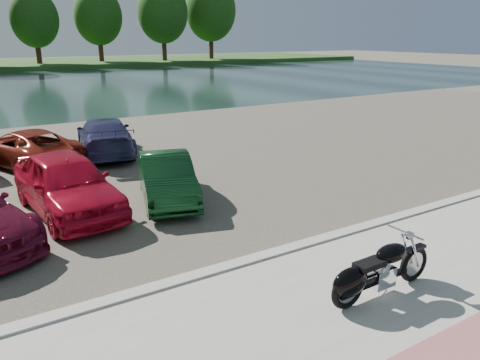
{
  "coord_description": "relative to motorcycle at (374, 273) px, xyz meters",
  "views": [
    {
      "loc": [
        -5.72,
        -5.03,
        4.39
      ],
      "look_at": [
        -0.12,
        3.94,
        1.1
      ],
      "focal_mm": 35.0,
      "sensor_mm": 36.0,
      "label": 1
    }
  ],
  "objects": [
    {
      "name": "kerb",
      "position": [
        0.08,
        2.25,
        -0.49
      ],
      "size": [
        60.0,
        0.3,
        0.14
      ],
      "primitive_type": "cube",
      "color": "#A3A29A",
      "rests_on": "ground"
    },
    {
      "name": "parking_lot",
      "position": [
        0.08,
        11.25,
        -0.54
      ],
      "size": [
        60.0,
        18.0,
        0.04
      ],
      "primitive_type": "cube",
      "color": "#464138",
      "rests_on": "ground"
    },
    {
      "name": "ground",
      "position": [
        0.08,
        0.25,
        -0.56
      ],
      "size": [
        200.0,
        200.0,
        0.0
      ],
      "primitive_type": "plane",
      "color": "#595447",
      "rests_on": "ground"
    },
    {
      "name": "car_10",
      "position": [
        -3.57,
        12.45,
        0.11
      ],
      "size": [
        3.56,
        5.02,
        1.27
      ],
      "primitive_type": "imported",
      "rotation": [
        0.0,
        0.0,
        3.5
      ],
      "color": "maroon",
      "rests_on": "parking_lot"
    },
    {
      "name": "motorcycle",
      "position": [
        0.0,
        0.0,
        0.0
      ],
      "size": [
        2.33,
        0.75,
        1.05
      ],
      "rotation": [
        0.0,
        0.0,
        0.01
      ],
      "color": "black",
      "rests_on": "promenade"
    },
    {
      "name": "car_4",
      "position": [
        -3.4,
        7.06,
        0.25
      ],
      "size": [
        2.23,
        4.66,
        1.54
      ],
      "primitive_type": "imported",
      "rotation": [
        0.0,
        0.0,
        0.09
      ],
      "color": "#B70C27",
      "rests_on": "parking_lot"
    },
    {
      "name": "river",
      "position": [
        0.08,
        40.25,
        -0.56
      ],
      "size": [
        120.0,
        40.0,
        0.0
      ],
      "primitive_type": "cube",
      "color": "#1B302E",
      "rests_on": "ground"
    },
    {
      "name": "promenade",
      "position": [
        0.08,
        -0.75,
        -0.51
      ],
      "size": [
        60.0,
        6.0,
        0.1
      ],
      "primitive_type": "cube",
      "color": "#A3A29A",
      "rests_on": "ground"
    },
    {
      "name": "car_5",
      "position": [
        -0.89,
        6.6,
        0.11
      ],
      "size": [
        2.36,
        4.04,
        1.26
      ],
      "primitive_type": "imported",
      "rotation": [
        0.0,
        0.0,
        -0.29
      ],
      "color": "#103D1B",
      "rests_on": "parking_lot"
    },
    {
      "name": "car_11",
      "position": [
        -0.79,
        12.61,
        0.17
      ],
      "size": [
        2.91,
        5.08,
        1.39
      ],
      "primitive_type": "imported",
      "rotation": [
        0.0,
        0.0,
        2.93
      ],
      "color": "navy",
      "rests_on": "parking_lot"
    },
    {
      "name": "far_trees",
      "position": [
        4.44,
        66.04,
        6.93
      ],
      "size": [
        70.25,
        10.68,
        12.52
      ],
      "color": "#351F13",
      "rests_on": "far_bank"
    }
  ]
}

